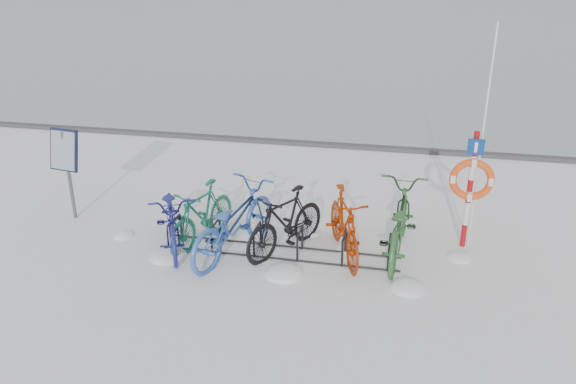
% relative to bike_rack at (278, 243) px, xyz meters
% --- Properties ---
extents(ground, '(900.00, 900.00, 0.00)m').
position_rel_bike_rack_xyz_m(ground, '(0.00, 0.00, -0.18)').
color(ground, white).
rests_on(ground, ground).
extents(quay_edge, '(400.00, 0.25, 0.10)m').
position_rel_bike_rack_xyz_m(quay_edge, '(0.00, 5.90, -0.13)').
color(quay_edge, '#3F3F42').
rests_on(quay_edge, ground).
extents(bike_rack, '(4.00, 0.48, 0.46)m').
position_rel_bike_rack_xyz_m(bike_rack, '(0.00, 0.00, 0.00)').
color(bike_rack, black).
rests_on(bike_rack, ground).
extents(info_board, '(0.61, 0.31, 1.73)m').
position_rel_bike_rack_xyz_m(info_board, '(-4.07, 0.54, 1.07)').
color(info_board, '#595B5E').
rests_on(info_board, ground).
extents(lifebuoy_station, '(0.71, 0.22, 3.66)m').
position_rel_bike_rack_xyz_m(lifebuoy_station, '(3.01, 0.84, 1.05)').
color(lifebuoy_station, '#A80D10').
rests_on(lifebuoy_station, ground).
extents(bike_0, '(1.53, 2.16, 1.07)m').
position_rel_bike_rack_xyz_m(bike_0, '(-1.82, -0.06, 0.36)').
color(bike_0, navy).
rests_on(bike_0, ground).
extents(bike_1, '(0.97, 1.86, 1.08)m').
position_rel_bike_rack_xyz_m(bike_1, '(-1.35, 0.13, 0.36)').
color(bike_1, '#16624B').
rests_on(bike_1, ground).
extents(bike_2, '(1.43, 2.40, 1.19)m').
position_rel_bike_rack_xyz_m(bike_2, '(-0.73, -0.11, 0.41)').
color(bike_2, '#375FB4').
rests_on(bike_2, ground).
extents(bike_3, '(1.36, 1.84, 1.10)m').
position_rel_bike_rack_xyz_m(bike_3, '(0.09, 0.14, 0.37)').
color(bike_3, black).
rests_on(bike_3, ground).
extents(bike_4, '(1.14, 1.96, 1.13)m').
position_rel_bike_rack_xyz_m(bike_4, '(1.05, 0.20, 0.39)').
color(bike_4, '#9B2904').
rests_on(bike_4, ground).
extents(bike_5, '(0.94, 2.30, 1.18)m').
position_rel_bike_rack_xyz_m(bike_5, '(1.91, 0.43, 0.41)').
color(bike_5, '#2C622F').
rests_on(bike_5, ground).
extents(snow_drifts, '(6.13, 1.96, 0.21)m').
position_rel_bike_rack_xyz_m(snow_drifts, '(0.10, -0.21, -0.18)').
color(snow_drifts, white).
rests_on(snow_drifts, ground).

